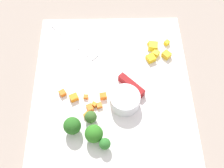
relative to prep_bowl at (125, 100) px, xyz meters
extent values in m
plane|color=gray|center=(-0.05, -0.03, -0.03)|extent=(4.00, 4.00, 0.00)
cube|color=white|center=(-0.05, -0.03, -0.02)|extent=(0.47, 0.40, 0.01)
cylinder|color=silver|center=(0.00, 0.00, 0.00)|extent=(0.07, 0.07, 0.04)
cube|color=silver|center=(-0.21, -0.14, -0.02)|extent=(0.15, 0.14, 0.00)
cube|color=maroon|center=(-0.05, 0.02, -0.01)|extent=(0.07, 0.07, 0.02)
cube|color=orange|center=(0.00, -0.07, -0.01)|extent=(0.01, 0.02, 0.01)
cube|color=orange|center=(-0.02, -0.12, -0.01)|extent=(0.02, 0.02, 0.01)
cube|color=orange|center=(0.01, -0.06, -0.01)|extent=(0.02, 0.02, 0.01)
cube|color=orange|center=(-0.02, -0.05, -0.01)|extent=(0.02, 0.02, 0.01)
cube|color=orange|center=(0.01, -0.08, -0.01)|extent=(0.02, 0.02, 0.01)
cube|color=orange|center=(0.03, -0.09, -0.01)|extent=(0.02, 0.02, 0.01)
cube|color=orange|center=(-0.02, -0.09, -0.01)|extent=(0.01, 0.01, 0.01)
cube|color=orange|center=(-0.03, -0.15, -0.01)|extent=(0.02, 0.02, 0.01)
cube|color=yellow|center=(-0.14, 0.12, -0.01)|extent=(0.03, 0.03, 0.02)
cube|color=yellow|center=(-0.17, 0.08, -0.01)|extent=(0.03, 0.03, 0.02)
cube|color=yellow|center=(-0.15, 0.09, -0.01)|extent=(0.02, 0.02, 0.01)
cube|color=yellow|center=(-0.18, 0.12, -0.01)|extent=(0.02, 0.02, 0.01)
cube|color=yellow|center=(-0.13, 0.08, -0.01)|extent=(0.03, 0.03, 0.01)
cube|color=yellow|center=(-0.18, 0.08, -0.01)|extent=(0.02, 0.02, 0.01)
cylinder|color=#80AE57|center=(0.11, -0.05, -0.01)|extent=(0.01, 0.01, 0.01)
sphere|color=#2F752C|center=(0.11, -0.05, 0.00)|extent=(0.03, 0.03, 0.03)
cylinder|color=#84BB56|center=(0.09, -0.07, -0.01)|extent=(0.01, 0.01, 0.01)
sphere|color=#2F7A21|center=(0.09, -0.07, 0.01)|extent=(0.04, 0.04, 0.04)
cylinder|color=#8BAD57|center=(0.07, -0.12, -0.01)|extent=(0.01, 0.01, 0.02)
sphere|color=#286620|center=(0.07, -0.12, 0.01)|extent=(0.04, 0.04, 0.04)
cylinder|color=#8BBF56|center=(0.04, -0.08, -0.01)|extent=(0.01, 0.01, 0.01)
sphere|color=#3A6428|center=(0.04, -0.08, 0.00)|extent=(0.03, 0.03, 0.03)
camera|label=1|loc=(0.34, -0.04, 0.62)|focal=47.28mm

